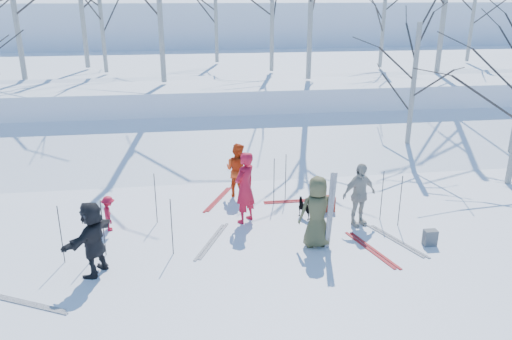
{
  "coord_description": "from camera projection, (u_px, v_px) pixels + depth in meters",
  "views": [
    {
      "loc": [
        -1.68,
        -10.4,
        5.55
      ],
      "look_at": [
        0.0,
        1.5,
        1.3
      ],
      "focal_mm": 35.0,
      "sensor_mm": 36.0,
      "label": 1
    }
  ],
  "objects": [
    {
      "name": "birch_plateau_d",
      "position": [
        474.0,
        8.0,
        25.42
      ],
      "size": [
        4.31,
        4.31,
        5.31
      ],
      "primitive_type": null,
      "color": "silver",
      "rests_on": "snow_plateau"
    },
    {
      "name": "dog",
      "position": [
        306.0,
        208.0,
        13.04
      ],
      "size": [
        0.57,
        0.66,
        0.51
      ],
      "primitive_type": "imported",
      "rotation": [
        0.0,
        0.0,
        3.74
      ],
      "color": "black",
      "rests_on": "ground"
    },
    {
      "name": "ski_pole_h",
      "position": [
        274.0,
        182.0,
        13.73
      ],
      "size": [
        0.02,
        0.02,
        1.34
      ],
      "primitive_type": "cylinder",
      "color": "black",
      "rests_on": "ground"
    },
    {
      "name": "ski_pole_f",
      "position": [
        382.0,
        196.0,
        12.78
      ],
      "size": [
        0.02,
        0.02,
        1.34
      ],
      "primitive_type": "cylinder",
      "color": "black",
      "rests_on": "ground"
    },
    {
      "name": "upright_ski_left",
      "position": [
        329.0,
        211.0,
        11.17
      ],
      "size": [
        0.09,
        0.16,
        1.9
      ],
      "primitive_type": "cube",
      "rotation": [
        0.07,
        0.0,
        0.13
      ],
      "color": "silver",
      "rests_on": "ground"
    },
    {
      "name": "ski_pair_e",
      "position": [
        297.0,
        201.0,
        14.13
      ],
      "size": [
        0.2,
        1.9,
        0.02
      ],
      "primitive_type": null,
      "rotation": [
        0.0,
        0.0,
        1.57
      ],
      "color": "maroon",
      "rests_on": "ground"
    },
    {
      "name": "ski_pole_b",
      "position": [
        90.0,
        231.0,
        10.85
      ],
      "size": [
        0.02,
        0.02,
        1.34
      ],
      "primitive_type": "cylinder",
      "color": "black",
      "rests_on": "ground"
    },
    {
      "name": "skier_red_north",
      "position": [
        245.0,
        188.0,
        12.59
      ],
      "size": [
        0.8,
        0.8,
        1.87
      ],
      "primitive_type": "imported",
      "rotation": [
        0.0,
        0.0,
        3.92
      ],
      "color": "red",
      "rests_on": "ground"
    },
    {
      "name": "ski_pole_c",
      "position": [
        103.0,
        228.0,
        11.0
      ],
      "size": [
        0.02,
        0.02,
        1.34
      ],
      "primitive_type": "cylinder",
      "color": "black",
      "rests_on": "ground"
    },
    {
      "name": "far_hill",
      "position": [
        201.0,
        34.0,
        46.58
      ],
      "size": [
        90.0,
        30.0,
        6.0
      ],
      "primitive_type": "cube",
      "color": "white",
      "rests_on": "ground"
    },
    {
      "name": "upright_ski_right",
      "position": [
        332.0,
        211.0,
        11.19
      ],
      "size": [
        0.11,
        0.23,
        1.89
      ],
      "primitive_type": "cube",
      "rotation": [
        0.1,
        0.0,
        0.19
      ],
      "color": "silver",
      "rests_on": "ground"
    },
    {
      "name": "ski_pair_c",
      "position": [
        212.0,
        241.0,
        11.84
      ],
      "size": [
        1.6,
        2.05,
        0.02
      ],
      "primitive_type": null,
      "rotation": [
        0.0,
        0.0,
        -0.41
      ],
      "color": "silver",
      "rests_on": "ground"
    },
    {
      "name": "snow_plateau",
      "position": [
        217.0,
        82.0,
        27.31
      ],
      "size": [
        70.0,
        18.0,
        2.2
      ],
      "primitive_type": "cube",
      "color": "white",
      "rests_on": "ground"
    },
    {
      "name": "skier_olive_center",
      "position": [
        317.0,
        212.0,
        11.38
      ],
      "size": [
        0.84,
        0.56,
        1.7
      ],
      "primitive_type": "imported",
      "rotation": [
        0.0,
        0.0,
        3.16
      ],
      "color": "#49492C",
      "rests_on": "ground"
    },
    {
      "name": "snow_ramp",
      "position": [
        235.0,
        150.0,
        18.26
      ],
      "size": [
        70.0,
        9.49,
        4.12
      ],
      "primitive_type": "cube",
      "rotation": [
        0.3,
        0.0,
        0.0
      ],
      "color": "white",
      "rests_on": "ground"
    },
    {
      "name": "backpack_dark",
      "position": [
        318.0,
        207.0,
        13.25
      ],
      "size": [
        0.34,
        0.24,
        0.4
      ],
      "primitive_type": "cube",
      "color": "black",
      "rests_on": "ground"
    },
    {
      "name": "skier_cream_east",
      "position": [
        359.0,
        195.0,
        12.46
      ],
      "size": [
        1.03,
        0.67,
        1.63
      ],
      "primitive_type": "imported",
      "rotation": [
        0.0,
        0.0,
        0.31
      ],
      "color": "beige",
      "rests_on": "ground"
    },
    {
      "name": "ski_pole_d",
      "position": [
        156.0,
        198.0,
        12.6
      ],
      "size": [
        0.02,
        0.02,
        1.34
      ],
      "primitive_type": "cylinder",
      "color": "black",
      "rests_on": "ground"
    },
    {
      "name": "ski_pole_e",
      "position": [
        172.0,
        227.0,
        11.06
      ],
      "size": [
        0.02,
        0.02,
        1.34
      ],
      "primitive_type": "cylinder",
      "color": "black",
      "rests_on": "ground"
    },
    {
      "name": "birch_plateau_l",
      "position": [
        101.0,
        17.0,
        21.76
      ],
      "size": [
        3.96,
        3.96,
        4.81
      ],
      "primitive_type": null,
      "color": "silver",
      "rests_on": "snow_plateau"
    },
    {
      "name": "ski_pair_a",
      "position": [
        397.0,
        241.0,
        11.86
      ],
      "size": [
        1.46,
        2.03,
        0.02
      ],
      "primitive_type": null,
      "rotation": [
        0.0,
        0.0,
        0.36
      ],
      "color": "silver",
      "rests_on": "ground"
    },
    {
      "name": "ski_pole_g",
      "position": [
        61.0,
        235.0,
        10.7
      ],
      "size": [
        0.02,
        0.02,
        1.34
      ],
      "primitive_type": "cylinder",
      "color": "black",
      "rests_on": "ground"
    },
    {
      "name": "birch_plateau_g",
      "position": [
        272.0,
        12.0,
        22.14
      ],
      "size": [
        4.21,
        4.21,
        5.16
      ],
      "primitive_type": null,
      "color": "silver",
      "rests_on": "snow_plateau"
    },
    {
      "name": "skier_redor_behind",
      "position": [
        238.0,
        170.0,
        14.27
      ],
      "size": [
        0.98,
        0.95,
        1.58
      ],
      "primitive_type": "imported",
      "rotation": [
        0.0,
        0.0,
        2.45
      ],
      "color": "red",
      "rests_on": "ground"
    },
    {
      "name": "ski_pair_f",
      "position": [
        218.0,
        199.0,
        14.27
      ],
      "size": [
        1.66,
        2.05,
        0.02
      ],
      "primitive_type": null,
      "rotation": [
        0.0,
        0.0,
        -0.44
      ],
      "color": "maroon",
      "rests_on": "ground"
    },
    {
      "name": "skier_red_seated",
      "position": [
        109.0,
        213.0,
        12.27
      ],
      "size": [
        0.44,
        0.63,
        0.9
      ],
      "primitive_type": "imported",
      "rotation": [
        0.0,
        0.0,
        1.76
      ],
      "color": "red",
      "rests_on": "ground"
    },
    {
      "name": "backpack_red",
      "position": [
        329.0,
        204.0,
        13.45
      ],
      "size": [
        0.32,
        0.22,
        0.42
      ],
      "primitive_type": "cube",
      "color": "#AC2B1A",
      "rests_on": "ground"
    },
    {
      "name": "ski_pole_a",
      "position": [
        400.0,
        201.0,
        12.44
      ],
      "size": [
        0.02,
        0.02,
        1.34
      ],
      "primitive_type": "cylinder",
      "color": "black",
      "rests_on": "ground"
    },
    {
      "name": "skier_grey_west",
      "position": [
        93.0,
        238.0,
        10.24
      ],
      "size": [
        1.11,
        1.55,
        1.62
      ],
      "primitive_type": "imported",
      "rotation": [
        0.0,
        0.0,
        4.24
      ],
      "color": "black",
      "rests_on": "ground"
    },
    {
      "name": "backpack_grey",
      "position": [
        430.0,
        238.0,
        11.61
      ],
      "size": [
        0.3,
        0.2,
        0.38
      ],
      "primitive_type": "cube",
      "color": "#515457",
      "rests_on": "ground"
    },
    {
      "name": "ground",
      "position": [
        265.0,
        243.0,
        11.78
      ],
      "size": [
        120.0,
        120.0,
        0.0
      ],
      "primitive_type": "plane",
      "color": "white",
      "rests_on": "ground"
    },
    {
      "name": "birch_plateau_c",
      "position": [
        384.0,
        16.0,
        23.38
      ],
      "size": [
        3.9,
        3.9,
        4.72
      ],
      "primitive_type": null,
      "color": "silver",
      "rests_on": "snow_plateau"
    },
    {
      "name": "birch_edge_e",
      "position": [
        413.0,
        92.0,
        17.22
      ],
      "size": [
        3.87,
        3.87,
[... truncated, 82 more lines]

